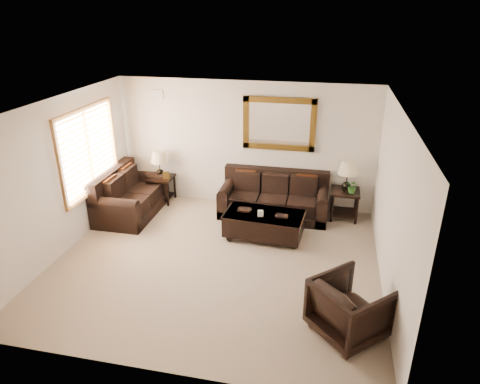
% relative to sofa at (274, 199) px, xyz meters
% --- Properties ---
extents(room, '(5.51, 5.01, 2.71)m').
position_rel_sofa_xyz_m(room, '(-0.72, -2.06, 1.02)').
color(room, gray).
rests_on(room, ground).
extents(window, '(0.07, 1.96, 1.66)m').
position_rel_sofa_xyz_m(window, '(-3.42, -1.16, 1.22)').
color(window, white).
rests_on(window, room).
extents(mirror, '(1.50, 0.06, 1.10)m').
position_rel_sofa_xyz_m(mirror, '(-0.00, 0.41, 1.52)').
color(mirror, '#47270E').
rests_on(mirror, room).
extents(air_vent, '(0.25, 0.02, 0.18)m').
position_rel_sofa_xyz_m(air_vent, '(-2.62, 0.42, 2.02)').
color(air_vent, '#999999').
rests_on(air_vent, room).
extents(sofa, '(2.23, 0.96, 0.91)m').
position_rel_sofa_xyz_m(sofa, '(0.00, 0.00, 0.00)').
color(sofa, black).
rests_on(sofa, room).
extents(loveseat, '(1.02, 1.72, 0.97)m').
position_rel_sofa_xyz_m(loveseat, '(-3.00, -0.63, 0.03)').
color(loveseat, black).
rests_on(loveseat, room).
extents(end_table_left, '(0.54, 0.54, 1.18)m').
position_rel_sofa_xyz_m(end_table_left, '(-2.57, 0.13, 0.44)').
color(end_table_left, black).
rests_on(end_table_left, room).
extents(end_table_right, '(0.57, 0.57, 1.25)m').
position_rel_sofa_xyz_m(end_table_right, '(1.45, 0.12, 0.49)').
color(end_table_right, black).
rests_on(end_table_right, room).
extents(coffee_table, '(1.52, 0.89, 0.62)m').
position_rel_sofa_xyz_m(coffee_table, '(-0.05, -1.04, -0.02)').
color(coffee_table, black).
rests_on(coffee_table, room).
extents(armchair, '(1.18, 1.18, 0.89)m').
position_rel_sofa_xyz_m(armchair, '(1.48, -3.39, 0.11)').
color(armchair, black).
rests_on(armchair, floor).
extents(potted_plant, '(0.34, 0.35, 0.22)m').
position_rel_sofa_xyz_m(potted_plant, '(1.57, 0.01, 0.40)').
color(potted_plant, '#2B5F20').
rests_on(potted_plant, end_table_right).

